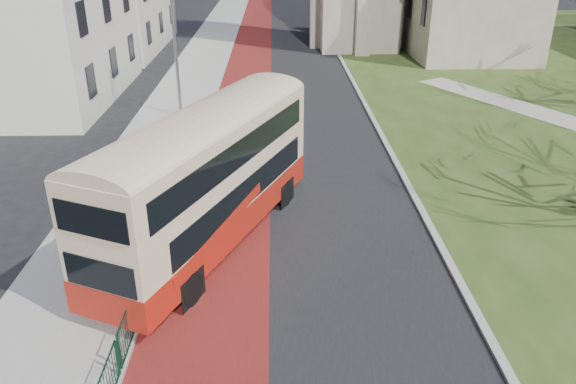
{
  "coord_description": "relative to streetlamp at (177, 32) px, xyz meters",
  "views": [
    {
      "loc": [
        0.69,
        -12.27,
        9.48
      ],
      "look_at": [
        1.1,
        3.67,
        2.0
      ],
      "focal_mm": 35.0,
      "sensor_mm": 36.0,
      "label": 1
    }
  ],
  "objects": [
    {
      "name": "ground",
      "position": [
        4.35,
        -18.0,
        -4.59
      ],
      "size": [
        160.0,
        160.0,
        0.0
      ],
      "primitive_type": "plane",
      "color": "black",
      "rests_on": "ground"
    },
    {
      "name": "road_carriageway",
      "position": [
        5.85,
        2.0,
        -4.59
      ],
      "size": [
        9.0,
        120.0,
        0.01
      ],
      "primitive_type": "cube",
      "color": "black",
      "rests_on": "ground"
    },
    {
      "name": "bus_lane",
      "position": [
        3.15,
        2.0,
        -4.59
      ],
      "size": [
        3.4,
        120.0,
        0.01
      ],
      "primitive_type": "cube",
      "color": "#591414",
      "rests_on": "ground"
    },
    {
      "name": "pavement_west",
      "position": [
        -0.65,
        2.0,
        -4.53
      ],
      "size": [
        4.0,
        120.0,
        0.12
      ],
      "primitive_type": "cube",
      "color": "gray",
      "rests_on": "ground"
    },
    {
      "name": "kerb_west",
      "position": [
        1.35,
        2.0,
        -4.53
      ],
      "size": [
        0.25,
        120.0,
        0.13
      ],
      "primitive_type": "cube",
      "color": "#999993",
      "rests_on": "ground"
    },
    {
      "name": "kerb_east",
      "position": [
        10.45,
        4.0,
        -4.53
      ],
      "size": [
        0.25,
        80.0,
        0.13
      ],
      "primitive_type": "cube",
      "color": "#999993",
      "rests_on": "ground"
    },
    {
      "name": "pedestrian_railing",
      "position": [
        1.4,
        -14.0,
        -4.04
      ],
      "size": [
        0.07,
        24.0,
        1.12
      ],
      "color": "#0D3B26",
      "rests_on": "ground"
    },
    {
      "name": "streetlamp",
      "position": [
        0.0,
        0.0,
        0.0
      ],
      "size": [
        2.13,
        0.18,
        8.0
      ],
      "color": "gray",
      "rests_on": "pavement_west"
    },
    {
      "name": "bus",
      "position": [
        2.95,
        -14.0,
        -2.09
      ],
      "size": [
        6.5,
        10.59,
        4.39
      ],
      "rotation": [
        0.0,
        0.0,
        -0.42
      ],
      "color": "#A61B0F",
      "rests_on": "ground"
    }
  ]
}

